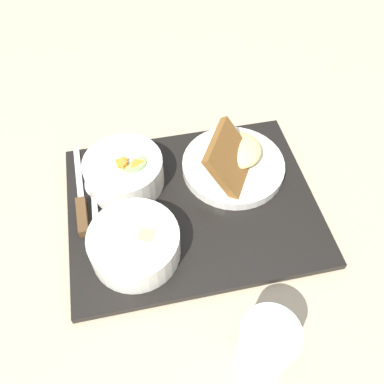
{
  "coord_description": "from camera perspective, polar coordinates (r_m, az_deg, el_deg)",
  "views": [
    {
      "loc": [
        -0.07,
        -0.39,
        0.57
      ],
      "look_at": [
        0.0,
        0.0,
        0.04
      ],
      "focal_mm": 38.0,
      "sensor_mm": 36.0,
      "label": 1
    }
  ],
  "objects": [
    {
      "name": "knife",
      "position": [
        0.7,
        -15.24,
        -2.11
      ],
      "size": [
        0.02,
        0.2,
        0.02
      ],
      "rotation": [
        0.0,
        0.0,
        1.63
      ],
      "color": "silver",
      "rests_on": "serving_tray"
    },
    {
      "name": "bowl_salad",
      "position": [
        0.7,
        -9.52,
        3.0
      ],
      "size": [
        0.13,
        0.13,
        0.06
      ],
      "color": "silver",
      "rests_on": "serving_tray"
    },
    {
      "name": "glass_water",
      "position": [
        0.56,
        10.12,
        -20.76
      ],
      "size": [
        0.07,
        0.07,
        0.11
      ],
      "color": "silver",
      "rests_on": "ground_plane"
    },
    {
      "name": "bowl_soup",
      "position": [
        0.62,
        -8.07,
        -7.11
      ],
      "size": [
        0.14,
        0.14,
        0.05
      ],
      "color": "silver",
      "rests_on": "serving_tray"
    },
    {
      "name": "ground_plane",
      "position": [
        0.7,
        0.0,
        -2.1
      ],
      "size": [
        4.0,
        4.0,
        0.0
      ],
      "primitive_type": "plane",
      "color": "tan"
    },
    {
      "name": "spoon",
      "position": [
        0.71,
        -13.56,
        -0.35
      ],
      "size": [
        0.03,
        0.16,
        0.01
      ],
      "rotation": [
        0.0,
        0.0,
        1.57
      ],
      "color": "silver",
      "rests_on": "serving_tray"
    },
    {
      "name": "plate_main",
      "position": [
        0.72,
        5.92,
        4.33
      ],
      "size": [
        0.18,
        0.18,
        0.09
      ],
      "color": "silver",
      "rests_on": "serving_tray"
    },
    {
      "name": "serving_tray",
      "position": [
        0.7,
        0.0,
        -1.8
      ],
      "size": [
        0.42,
        0.34,
        0.01
      ],
      "color": "black",
      "rests_on": "ground_plane"
    }
  ]
}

